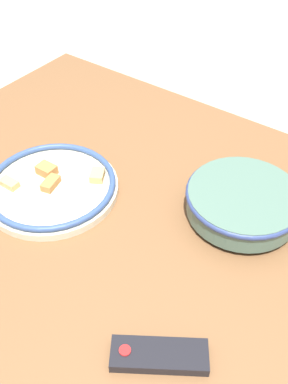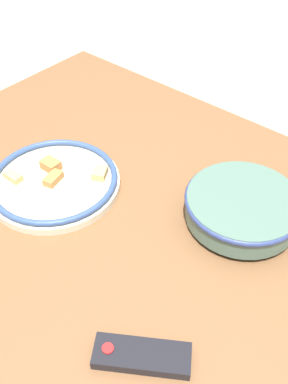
{
  "view_description": "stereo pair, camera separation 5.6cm",
  "coord_description": "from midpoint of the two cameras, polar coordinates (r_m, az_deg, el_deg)",
  "views": [
    {
      "loc": [
        -0.41,
        0.53,
        1.43
      ],
      "look_at": [
        0.01,
        -0.05,
        0.75
      ],
      "focal_mm": 42.0,
      "sensor_mm": 36.0,
      "label": 1
    },
    {
      "loc": [
        -0.46,
        0.49,
        1.43
      ],
      "look_at": [
        0.01,
        -0.05,
        0.75
      ],
      "focal_mm": 42.0,
      "sensor_mm": 36.0,
      "label": 2
    }
  ],
  "objects": [
    {
      "name": "noodle_bowl",
      "position": [
        0.97,
        10.86,
        -1.25
      ],
      "size": [
        0.25,
        0.25,
        0.07
      ],
      "color": "#4C6B5B",
      "rests_on": "dining_table"
    },
    {
      "name": "dining_table",
      "position": [
        1.03,
        -2.99,
        -6.28
      ],
      "size": [
        1.3,
        0.98,
        0.72
      ],
      "color": "brown",
      "rests_on": "ground_plane"
    },
    {
      "name": "food_plate",
      "position": [
        1.05,
        -13.12,
        0.66
      ],
      "size": [
        0.3,
        0.3,
        0.04
      ],
      "color": "beige",
      "rests_on": "dining_table"
    },
    {
      "name": "ground_plane",
      "position": [
        1.58,
        -2.1,
        -21.67
      ],
      "size": [
        8.0,
        8.0,
        0.0
      ],
      "primitive_type": "plane",
      "color": "#B7A88E"
    },
    {
      "name": "tv_remote",
      "position": [
        0.78,
        -0.25,
        -20.08
      ],
      "size": [
        0.16,
        0.13,
        0.02
      ],
      "rotation": [
        0.0,
        0.0,
        5.29
      ],
      "color": "black",
      "rests_on": "dining_table"
    }
  ]
}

